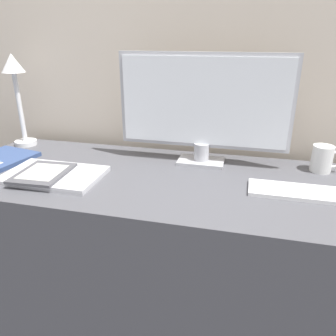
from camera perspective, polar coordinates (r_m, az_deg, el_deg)
The scene contains 8 objects.
wall_back at distance 1.39m, azimuth 4.10°, elevation 23.51°, with size 3.60×0.05×2.40m.
desk at distance 1.31m, azimuth 0.13°, elevation -16.05°, with size 1.57×0.57×0.71m.
monitor at distance 1.21m, azimuth 6.18°, elevation 10.57°, with size 0.63×0.11×0.40m.
keyboard at distance 1.09m, azimuth 21.19°, elevation -3.80°, with size 0.28×0.11×0.01m.
laptop at distance 1.19m, azimuth -19.26°, elevation -1.18°, with size 0.33×0.21×0.02m.
ereader at distance 1.19m, azimuth -20.95°, elevation -0.81°, with size 0.17×0.20×0.01m.
desk_lamp at distance 1.54m, azimuth -24.96°, elevation 13.03°, with size 0.09×0.09×0.39m.
coffee_mug at distance 1.29m, azimuth 25.35°, elevation 1.47°, with size 0.11×0.07×0.10m.
Camera 1 is at (0.24, -0.79, 1.17)m, focal length 35.00 mm.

